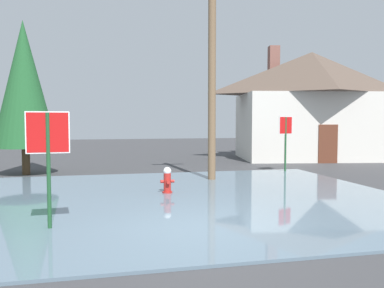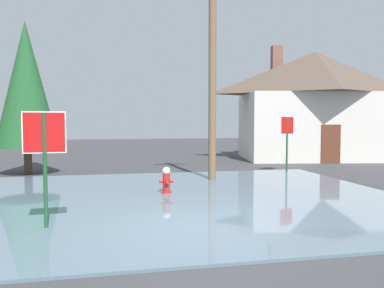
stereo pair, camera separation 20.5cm
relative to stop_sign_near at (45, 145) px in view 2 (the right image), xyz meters
The scene contains 9 objects.
ground_plane 3.62m from the stop_sign_near, 10.54° to the right, with size 80.00×80.00×0.10m, color #38383A.
flood_puddle 4.26m from the stop_sign_near, 40.37° to the left, with size 12.90×10.34×0.06m, color slate.
lane_stop_bar 3.96m from the stop_sign_near, 41.32° to the right, with size 4.50×0.30×0.01m, color silver.
stop_sign_near is the anchor object (origin of this frame).
fire_hydrant 4.56m from the stop_sign_near, 48.54° to the left, with size 0.41×0.35×0.82m.
utility_pole 7.79m from the stop_sign_near, 48.72° to the left, with size 1.60×0.28×7.77m.
stop_sign_far 11.11m from the stop_sign_near, 39.68° to the left, with size 0.70×0.27×2.37m.
house 17.89m from the stop_sign_near, 44.36° to the left, with size 9.33×6.76×6.60m.
pine_tree_short_left 9.25m from the stop_sign_near, 103.02° to the left, with size 2.48×2.48×6.21m.
Camera 2 is at (-1.82, -7.59, 2.19)m, focal length 36.63 mm.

